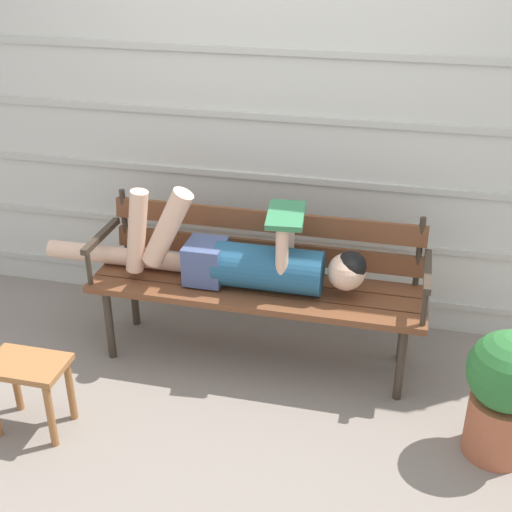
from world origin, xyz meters
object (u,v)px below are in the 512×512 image
(park_bench, at_px, (259,274))
(footstool, at_px, (29,378))
(potted_plant, at_px, (505,390))
(reclining_person, at_px, (239,259))

(park_bench, distance_m, footstool, 1.25)
(footstool, height_order, potted_plant, potted_plant)
(park_bench, height_order, potted_plant, park_bench)
(footstool, relative_size, potted_plant, 0.59)
(reclining_person, distance_m, footstool, 1.17)
(park_bench, bearing_deg, potted_plant, -23.08)
(footstool, bearing_deg, potted_plant, 8.83)
(footstool, bearing_deg, reclining_person, 44.18)
(reclining_person, bearing_deg, potted_plant, -19.08)
(reclining_person, relative_size, potted_plant, 2.80)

